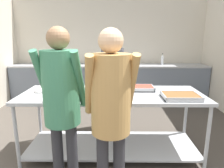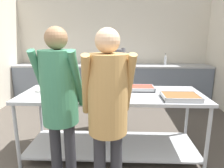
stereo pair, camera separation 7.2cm
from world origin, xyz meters
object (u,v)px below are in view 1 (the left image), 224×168
(plate_stack, at_px, (44,90))
(cook_behind_counter, at_px, (112,72))
(guest_serving_right, at_px, (111,103))
(serving_tray_greens, at_px, (181,96))
(serving_tray_vegetables, at_px, (64,97))
(serving_tray_roast, at_px, (137,88))
(sauce_pan, at_px, (104,87))
(water_bottle, at_px, (162,59))
(guest_serving_left, at_px, (62,96))

(plate_stack, xyz_separation_m, cook_behind_counter, (0.92, 0.75, 0.12))
(guest_serving_right, xyz_separation_m, cook_behind_counter, (-0.01, 1.69, -0.03))
(serving_tray_greens, xyz_separation_m, cook_behind_counter, (-0.83, 1.05, 0.11))
(serving_tray_vegetables, bearing_deg, guest_serving_right, -47.25)
(plate_stack, relative_size, serving_tray_greens, 0.56)
(plate_stack, xyz_separation_m, serving_tray_roast, (1.27, 0.10, 0.01))
(sauce_pan, bearing_deg, water_bottle, 60.54)
(cook_behind_counter, bearing_deg, sauce_pan, -99.93)
(serving_tray_vegetables, xyz_separation_m, serving_tray_roast, (0.90, 0.43, 0.00))
(water_bottle, bearing_deg, serving_tray_greens, -98.67)
(plate_stack, relative_size, serving_tray_roast, 0.51)
(serving_tray_vegetables, bearing_deg, plate_stack, 137.45)
(plate_stack, bearing_deg, serving_tray_roast, 4.52)
(serving_tray_roast, distance_m, serving_tray_greens, 0.62)
(water_bottle, bearing_deg, plate_stack, -130.67)
(serving_tray_greens, bearing_deg, serving_tray_roast, 140.67)
(plate_stack, relative_size, serving_tray_vegetables, 0.58)
(serving_tray_greens, distance_m, guest_serving_right, 1.05)
(plate_stack, relative_size, guest_serving_right, 0.14)
(serving_tray_vegetables, relative_size, sauce_pan, 1.04)
(serving_tray_vegetables, bearing_deg, serving_tray_roast, 25.49)
(plate_stack, distance_m, serving_tray_vegetables, 0.49)
(serving_tray_greens, bearing_deg, cook_behind_counter, 128.39)
(plate_stack, relative_size, guest_serving_left, 0.14)
(guest_serving_left, bearing_deg, guest_serving_right, -19.13)
(guest_serving_left, height_order, cook_behind_counter, guest_serving_left)
(guest_serving_left, distance_m, cook_behind_counter, 1.60)
(serving_tray_roast, xyz_separation_m, guest_serving_right, (-0.34, -1.04, 0.13))
(sauce_pan, height_order, cook_behind_counter, cook_behind_counter)
(plate_stack, distance_m, cook_behind_counter, 1.19)
(sauce_pan, height_order, water_bottle, water_bottle)
(sauce_pan, bearing_deg, serving_tray_vegetables, -135.72)
(serving_tray_greens, relative_size, cook_behind_counter, 0.27)
(plate_stack, distance_m, water_bottle, 3.34)
(serving_tray_greens, distance_m, water_bottle, 2.86)
(serving_tray_vegetables, bearing_deg, guest_serving_left, -78.71)
(plate_stack, relative_size, sauce_pan, 0.60)
(serving_tray_roast, bearing_deg, serving_tray_greens, -39.33)
(guest_serving_left, bearing_deg, serving_tray_vegetables, 101.29)
(serving_tray_roast, height_order, water_bottle, water_bottle)
(serving_tray_roast, xyz_separation_m, water_bottle, (0.91, 2.43, 0.13))
(sauce_pan, xyz_separation_m, serving_tray_greens, (0.94, -0.39, -0.02))
(serving_tray_roast, bearing_deg, water_bottle, 69.45)
(serving_tray_vegetables, xyz_separation_m, serving_tray_greens, (1.39, 0.04, 0.00))
(serving_tray_vegetables, height_order, serving_tray_greens, same)
(guest_serving_right, bearing_deg, sauce_pan, 96.57)
(serving_tray_vegetables, height_order, serving_tray_roast, same)
(serving_tray_vegetables, relative_size, serving_tray_roast, 0.89)
(serving_tray_vegetables, height_order, guest_serving_left, guest_serving_left)
(plate_stack, distance_m, guest_serving_right, 1.32)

